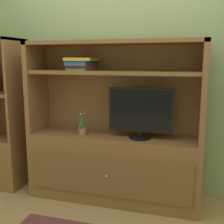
{
  "coord_description": "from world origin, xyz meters",
  "views": [
    {
      "loc": [
        0.76,
        -2.29,
        1.45
      ],
      "look_at": [
        0.0,
        0.35,
        0.94
      ],
      "focal_mm": 45.25,
      "sensor_mm": 36.0,
      "label": 1
    }
  ],
  "objects": [
    {
      "name": "tv_monitor",
      "position": [
        0.28,
        0.36,
        0.95
      ],
      "size": [
        0.63,
        0.22,
        0.5
      ],
      "color": "black",
      "rests_on": "media_console"
    },
    {
      "name": "potted_plant",
      "position": [
        -0.31,
        0.34,
        0.74
      ],
      "size": [
        0.09,
        0.1,
        0.24
      ],
      "color": "#B26642",
      "rests_on": "media_console"
    },
    {
      "name": "magazine_stack",
      "position": [
        -0.33,
        0.4,
        1.41
      ],
      "size": [
        0.28,
        0.34,
        0.12
      ],
      "color": "#338C4C",
      "rests_on": "media_console"
    },
    {
      "name": "painted_rear_wall",
      "position": [
        0.0,
        0.75,
        1.4
      ],
      "size": [
        6.0,
        0.1,
        2.8
      ],
      "primitive_type": "cube",
      "color": "#8C9E6B",
      "rests_on": "ground_plane"
    },
    {
      "name": "ground_plane",
      "position": [
        0.0,
        0.0,
        0.0
      ],
      "size": [
        8.0,
        8.0,
        0.0
      ],
      "primitive_type": "plane",
      "color": "tan"
    },
    {
      "name": "bookshelf_tall",
      "position": [
        -1.32,
        0.41,
        0.55
      ],
      "size": [
        0.48,
        0.45,
        1.68
      ],
      "color": "brown",
      "rests_on": "ground_plane"
    },
    {
      "name": "media_console",
      "position": [
        0.0,
        0.41,
        0.52
      ],
      "size": [
        1.76,
        0.48,
        1.63
      ],
      "color": "brown",
      "rests_on": "ground_plane"
    }
  ]
}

